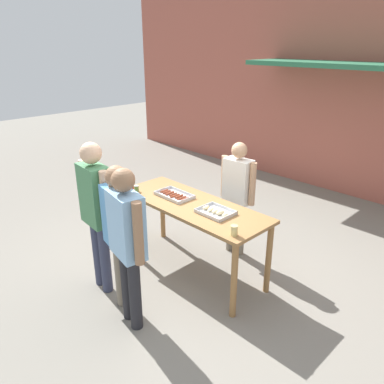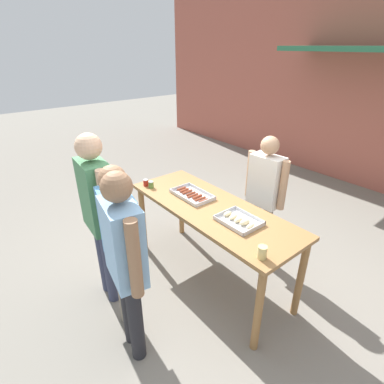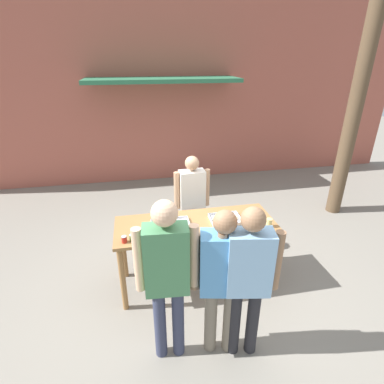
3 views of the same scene
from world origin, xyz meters
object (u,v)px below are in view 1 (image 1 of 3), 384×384
food_tray_sausages (174,195)px  person_customer_holding_hotdog (96,205)px  beer_cup (234,230)px  person_customer_with_cup (127,236)px  condiment_jar_mustard (131,187)px  person_customer_waiting_in_line (120,229)px  condiment_jar_ketchup (136,188)px  food_tray_buns (215,212)px  person_server_behind_table (237,189)px

food_tray_sausages → person_customer_holding_hotdog: bearing=-99.0°
beer_cup → person_customer_with_cup: (-0.60, -0.87, 0.03)m
condiment_jar_mustard → person_customer_waiting_in_line: size_ratio=0.05×
food_tray_sausages → condiment_jar_ketchup: size_ratio=5.86×
food_tray_buns → person_customer_holding_hotdog: bearing=-130.6°
food_tray_sausages → condiment_jar_ketchup: bearing=-153.1°
person_server_behind_table → person_customer_waiting_in_line: (-0.06, -1.80, 0.04)m
person_customer_waiting_in_line → condiment_jar_mustard: bearing=-29.3°
food_tray_buns → person_customer_waiting_in_line: person_customer_waiting_in_line is taller
condiment_jar_mustard → person_customer_waiting_in_line: bearing=-40.9°
person_customer_with_cup → person_customer_waiting_in_line: bearing=-7.4°
person_customer_waiting_in_line → person_customer_with_cup: bearing=174.1°
beer_cup → person_customer_waiting_in_line: size_ratio=0.07×
person_server_behind_table → person_customer_holding_hotdog: 1.86m
food_tray_buns → food_tray_sausages: bearing=179.9°
condiment_jar_mustard → person_customer_holding_hotdog: 0.86m
food_tray_sausages → beer_cup: (1.19, -0.25, 0.04)m
person_customer_holding_hotdog → person_customer_waiting_in_line: (0.52, -0.04, -0.09)m
beer_cup → person_customer_with_cup: person_customer_with_cup is taller
food_tray_buns → beer_cup: (0.48, -0.25, 0.04)m
food_tray_buns → person_customer_waiting_in_line: size_ratio=0.24×
condiment_jar_ketchup → food_tray_buns: bearing=11.4°
person_customer_waiting_in_line → food_tray_sausages: bearing=-59.6°
beer_cup → person_customer_holding_hotdog: 1.55m
condiment_jar_mustard → person_server_behind_table: bearing=45.9°
person_customer_waiting_in_line → person_server_behind_table: bearing=-80.2°
person_server_behind_table → condiment_jar_mustard: bearing=-137.2°
condiment_jar_ketchup → beer_cup: bearing=-0.4°
person_server_behind_table → person_customer_waiting_in_line: 1.80m
condiment_jar_mustard → beer_cup: (1.75, 0.01, 0.01)m
person_customer_holding_hotdog → person_customer_with_cup: size_ratio=1.05×
condiment_jar_ketchup → condiment_jar_mustard: bearing=-168.2°
person_server_behind_table → food_tray_buns: bearing=-72.0°
food_tray_sausages → person_customer_with_cup: size_ratio=0.28×
beer_cup → person_customer_holding_hotdog: size_ratio=0.06×
food_tray_sausages → person_server_behind_table: size_ratio=0.30×
food_tray_buns → beer_cup: bearing=-27.4°
condiment_jar_ketchup → person_server_behind_table: size_ratio=0.05×
person_customer_with_cup → food_tray_buns: bearing=-86.1°
person_customer_with_cup → food_tray_sausages: bearing=-52.4°
food_tray_sausages → condiment_jar_mustard: condiment_jar_mustard is taller
condiment_jar_mustard → person_customer_holding_hotdog: bearing=-62.1°
food_tray_sausages → person_customer_holding_hotdog: (-0.16, -1.01, 0.13)m
person_server_behind_table → person_customer_holding_hotdog: person_customer_holding_hotdog is taller
condiment_jar_mustard → person_customer_holding_hotdog: (0.40, -0.75, 0.10)m
beer_cup → person_customer_waiting_in_line: person_customer_waiting_in_line is taller
person_customer_holding_hotdog → food_tray_buns: bearing=-126.0°
condiment_jar_mustard → person_customer_with_cup: size_ratio=0.05×
condiment_jar_mustard → person_customer_with_cup: 1.43m
condiment_jar_ketchup → person_customer_holding_hotdog: bearing=-68.0°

